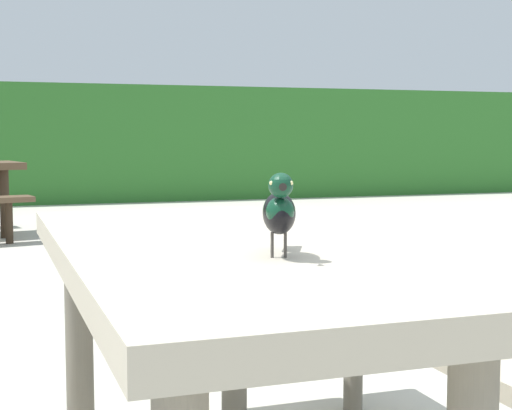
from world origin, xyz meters
name	(u,v)px	position (x,y,z in m)	size (l,w,h in m)	color
hedge_wall	(42,144)	(0.00, 10.71, 0.88)	(28.00, 1.38, 1.76)	#2D6B28
picnic_table_foreground	(217,313)	(-0.22, 0.30, 0.56)	(1.69, 1.80, 0.74)	#B2A893
bird_grackle	(279,210)	(-0.17, -0.01, 0.84)	(0.12, 0.28, 0.18)	black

